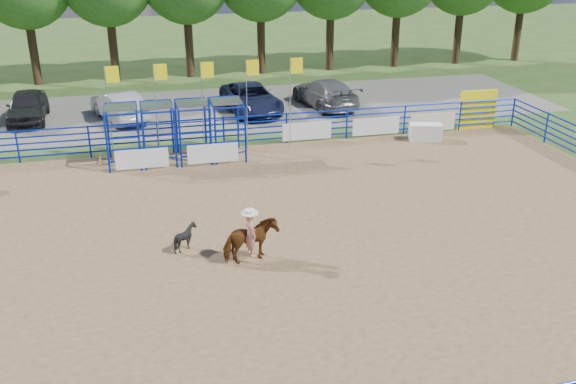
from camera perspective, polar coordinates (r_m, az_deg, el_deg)
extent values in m
plane|color=#3E5923|center=(21.11, -1.75, -4.49)|extent=(120.00, 120.00, 0.00)
cube|color=olive|center=(21.10, -1.75, -4.47)|extent=(30.00, 20.00, 0.02)
cube|color=#69665D|center=(36.89, -7.26, 7.28)|extent=(40.00, 10.00, 0.01)
cube|color=white|center=(31.73, 12.10, 5.22)|extent=(1.65, 1.09, 0.81)
imported|color=#5E3312|center=(19.63, -3.36, -4.36)|extent=(1.80, 1.16, 1.40)
imported|color=#AC2018|center=(19.22, -3.42, -1.83)|extent=(0.47, 0.59, 1.44)
cylinder|color=white|center=(18.93, -3.47, 0.23)|extent=(0.54, 0.54, 0.12)
imported|color=black|center=(20.70, -9.10, -3.98)|extent=(0.81, 0.73, 0.86)
imported|color=black|center=(36.86, -22.17, 7.08)|extent=(1.98, 4.75, 1.61)
imported|color=gray|center=(35.51, -14.79, 7.42)|extent=(3.18, 5.01, 1.56)
imported|color=#161A38|center=(36.00, -3.31, 8.30)|extent=(3.05, 5.71, 1.53)
imported|color=#555557|center=(37.13, 3.32, 8.79)|extent=(3.06, 5.77, 1.59)
cube|color=white|center=(27.71, -12.86, 2.90)|extent=(2.20, 0.04, 0.85)
cube|color=white|center=(27.87, -6.69, 3.44)|extent=(2.20, 0.04, 0.85)
cube|color=white|center=(30.79, 1.71, 5.44)|extent=(2.40, 0.04, 0.85)
cube|color=white|center=(31.85, 7.83, 5.82)|extent=(2.40, 0.04, 0.85)
cube|color=beige|center=(33.03, 12.72, 6.08)|extent=(2.40, 0.04, 0.90)
cube|color=yellow|center=(34.19, 16.49, 7.04)|extent=(2.00, 0.12, 2.00)
cylinder|color=#3F2B19|center=(45.43, -21.72, 11.86)|extent=(0.56, 0.56, 4.80)
cylinder|color=#3F2B19|center=(45.02, -15.30, 12.55)|extent=(0.56, 0.56, 4.80)
cylinder|color=#3F2B19|center=(45.16, -8.80, 13.09)|extent=(0.56, 0.56, 4.80)
cylinder|color=#3F2B19|center=(45.85, -2.40, 13.47)|extent=(0.56, 0.56, 4.80)
cylinder|color=#3F2B19|center=(47.07, 3.75, 13.68)|extent=(0.56, 0.56, 4.80)
cylinder|color=#3F2B19|center=(48.76, 9.54, 13.73)|extent=(0.56, 0.56, 4.80)
cylinder|color=#3F2B19|center=(50.90, 14.89, 13.66)|extent=(0.56, 0.56, 4.80)
cylinder|color=#3F2B19|center=(53.42, 19.78, 13.50)|extent=(0.56, 0.56, 4.80)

